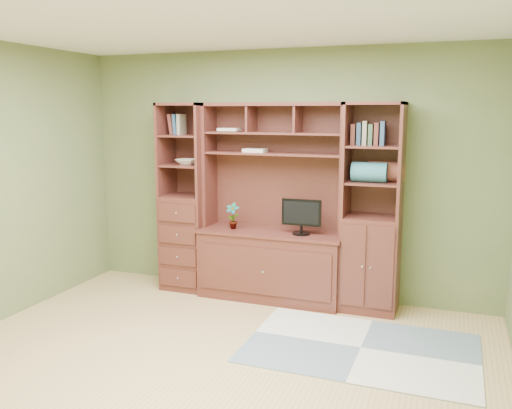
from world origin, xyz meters
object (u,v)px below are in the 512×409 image
at_px(right_tower, 372,209).
at_px(monitor, 302,210).
at_px(left_tower, 186,197).
at_px(center_hutch, 271,203).

bearing_deg(right_tower, monitor, -173.80).
bearing_deg(right_tower, left_tower, 180.00).
distance_m(left_tower, monitor, 1.34).
distance_m(left_tower, right_tower, 2.02).
xyz_separation_m(center_hutch, left_tower, (-1.00, 0.04, 0.00)).
bearing_deg(monitor, left_tower, 175.84).
xyz_separation_m(left_tower, right_tower, (2.02, 0.00, 0.00)).
distance_m(center_hutch, right_tower, 1.03).
bearing_deg(left_tower, monitor, -3.22).
height_order(center_hutch, right_tower, same).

